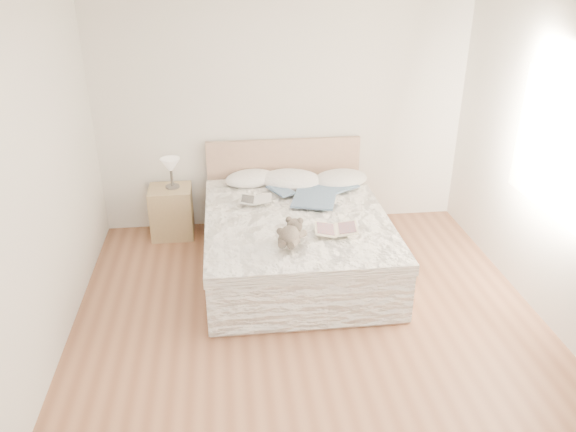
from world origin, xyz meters
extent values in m
cube|color=brown|center=(0.00, 0.00, 0.00)|extent=(4.00, 4.50, 0.00)
cube|color=silver|center=(0.00, 2.25, 1.35)|extent=(4.00, 0.02, 2.70)
cube|color=silver|center=(0.00, -2.25, 1.35)|extent=(4.00, 0.02, 2.70)
cube|color=silver|center=(-2.00, 0.00, 1.35)|extent=(0.02, 4.50, 2.70)
cube|color=white|center=(1.99, 0.30, 1.45)|extent=(0.02, 1.30, 1.10)
cube|color=tan|center=(0.00, 1.15, 0.10)|extent=(1.68, 2.08, 0.20)
cube|color=white|center=(0.00, 1.15, 0.35)|extent=(1.60, 2.00, 0.30)
cube|color=white|center=(0.00, 1.10, 0.54)|extent=(1.72, 2.05, 0.10)
cube|color=tan|center=(0.00, 2.19, 0.50)|extent=(1.70, 0.06, 1.00)
cube|color=tan|center=(-1.25, 2.01, 0.28)|extent=(0.45, 0.40, 0.56)
cylinder|color=#4D4944|center=(-1.22, 2.03, 0.57)|extent=(0.15, 0.15, 0.02)
cylinder|color=#3D3733|center=(-1.22, 2.03, 0.68)|extent=(0.03, 0.03, 0.21)
cone|color=silver|center=(-1.22, 2.03, 0.81)|extent=(0.27, 0.27, 0.15)
ellipsoid|color=white|center=(-0.38, 1.99, 0.64)|extent=(0.64, 0.52, 0.17)
ellipsoid|color=white|center=(0.05, 1.90, 0.64)|extent=(0.76, 0.62, 0.20)
ellipsoid|color=white|center=(0.58, 1.86, 0.64)|extent=(0.67, 0.53, 0.18)
cube|color=silver|center=(-0.36, 1.43, 0.63)|extent=(0.35, 0.26, 0.02)
cube|color=#F7ECC7|center=(0.30, 0.70, 0.63)|extent=(0.43, 0.32, 0.03)
camera|label=1|loc=(-0.64, -3.65, 2.88)|focal=35.00mm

